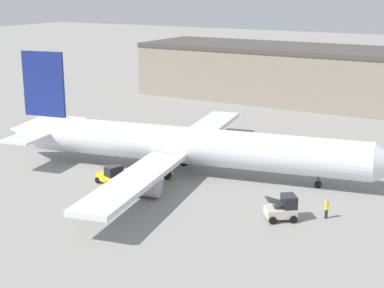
{
  "coord_description": "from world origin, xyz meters",
  "views": [
    {
      "loc": [
        30.38,
        -52.4,
        19.78
      ],
      "look_at": [
        0.0,
        0.0,
        3.38
      ],
      "focal_mm": 55.0,
      "sensor_mm": 36.0,
      "label": 1
    }
  ],
  "objects_px": {
    "belt_loader_truck": "(283,208)",
    "ground_crew_worker": "(326,208)",
    "baggage_tug": "(111,175)",
    "airplane": "(182,145)"
  },
  "relations": [
    {
      "from": "belt_loader_truck",
      "to": "ground_crew_worker",
      "type": "bearing_deg",
      "value": -2.92
    },
    {
      "from": "ground_crew_worker",
      "to": "baggage_tug",
      "type": "height_order",
      "value": "baggage_tug"
    },
    {
      "from": "airplane",
      "to": "ground_crew_worker",
      "type": "relative_size",
      "value": 26.44
    },
    {
      "from": "airplane",
      "to": "belt_loader_truck",
      "type": "relative_size",
      "value": 13.77
    },
    {
      "from": "airplane",
      "to": "ground_crew_worker",
      "type": "height_order",
      "value": "airplane"
    },
    {
      "from": "airplane",
      "to": "baggage_tug",
      "type": "distance_m",
      "value": 8.38
    },
    {
      "from": "airplane",
      "to": "ground_crew_worker",
      "type": "bearing_deg",
      "value": -25.99
    },
    {
      "from": "ground_crew_worker",
      "to": "baggage_tug",
      "type": "bearing_deg",
      "value": 144.15
    },
    {
      "from": "airplane",
      "to": "ground_crew_worker",
      "type": "xyz_separation_m",
      "value": [
        17.5,
        -4.67,
        -2.26
      ]
    },
    {
      "from": "airplane",
      "to": "belt_loader_truck",
      "type": "bearing_deg",
      "value": -36.69
    }
  ]
}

